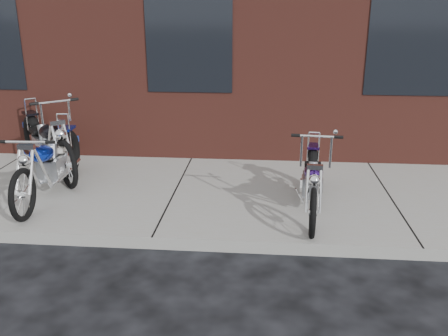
{
  "coord_description": "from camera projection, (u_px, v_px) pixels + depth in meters",
  "views": [
    {
      "loc": [
        1.24,
        -4.75,
        2.62
      ],
      "look_at": [
        0.76,
        0.8,
        0.74
      ],
      "focal_mm": 38.0,
      "sensor_mm": 36.0,
      "label": 1
    }
  ],
  "objects": [
    {
      "name": "ground",
      "position": [
        152.0,
        249.0,
        5.42
      ],
      "size": [
        120.0,
        120.0,
        0.0
      ],
      "primitive_type": "plane",
      "color": "black",
      "rests_on": "ground"
    },
    {
      "name": "sidewalk",
      "position": [
        176.0,
        195.0,
        6.81
      ],
      "size": [
        22.0,
        3.0,
        0.15
      ],
      "primitive_type": "cube",
      "color": "#999999",
      "rests_on": "ground"
    },
    {
      "name": "chopper_purple",
      "position": [
        313.0,
        183.0,
        5.99
      ],
      "size": [
        0.5,
        2.03,
        1.14
      ],
      "rotation": [
        0.0,
        0.0,
        -1.65
      ],
      "color": "black",
      "rests_on": "sidewalk"
    },
    {
      "name": "chopper_blue",
      "position": [
        50.0,
        166.0,
        6.51
      ],
      "size": [
        0.56,
        2.3,
        1.0
      ],
      "rotation": [
        0.0,
        0.0,
        -1.52
      ],
      "color": "black",
      "rests_on": "sidewalk"
    },
    {
      "name": "chopper_third",
      "position": [
        47.0,
        145.0,
        7.43
      ],
      "size": [
        1.69,
        1.91,
        1.24
      ],
      "rotation": [
        0.0,
        0.0,
        -0.85
      ],
      "color": "black",
      "rests_on": "sidewalk"
    }
  ]
}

